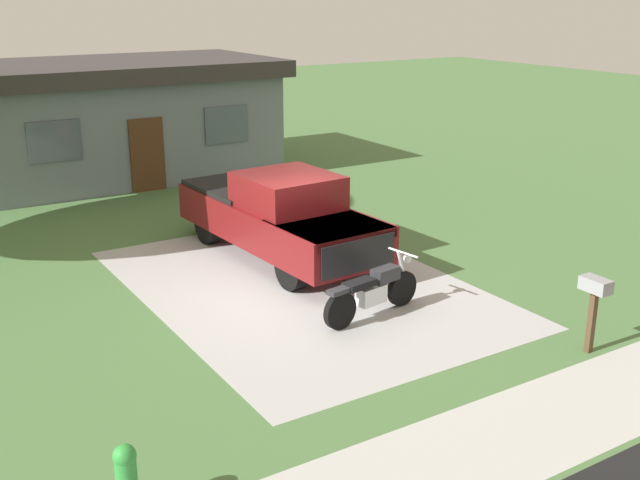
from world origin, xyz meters
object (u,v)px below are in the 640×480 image
at_px(pickup_truck, 277,214).
at_px(mailbox, 595,295).
at_px(fire_hydrant, 127,480).
at_px(motorcycle, 373,291).
at_px(neighbor_house, 117,117).

bearing_deg(pickup_truck, mailbox, -74.06).
relative_size(fire_hydrant, mailbox, 0.69).
distance_m(motorcycle, pickup_truck, 3.81).
relative_size(motorcycle, mailbox, 1.75).
height_order(pickup_truck, fire_hydrant, pickup_truck).
height_order(motorcycle, fire_hydrant, motorcycle).
height_order(fire_hydrant, mailbox, mailbox).
xyz_separation_m(motorcycle, mailbox, (2.10, -2.99, 0.51)).
relative_size(motorcycle, fire_hydrant, 2.53).
height_order(fire_hydrant, neighbor_house, neighbor_house).
xyz_separation_m(mailbox, neighbor_house, (-2.30, 16.24, 0.81)).
bearing_deg(pickup_truck, motorcycle, -92.60).
bearing_deg(fire_hydrant, neighbor_house, 72.06).
bearing_deg(mailbox, fire_hydrant, 179.79).
bearing_deg(neighbor_house, motorcycle, -89.15).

